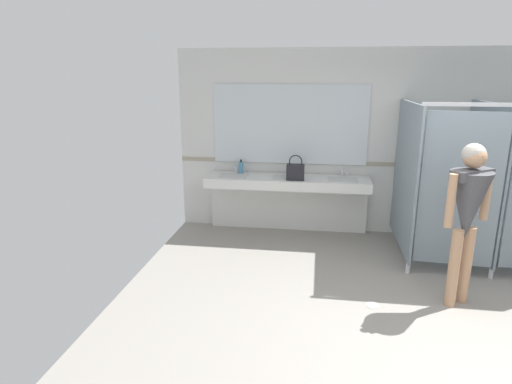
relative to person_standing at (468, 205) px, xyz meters
The scene contains 10 objects.
ground_plane 1.37m from the person_standing, 112.68° to the right, with size 6.57×6.23×0.10m, color gray.
wall_back 2.19m from the person_standing, 98.04° to the left, with size 6.57×0.12×2.69m, color silver.
wall_back_tile_band 2.11m from the person_standing, 98.28° to the left, with size 6.57×0.01×0.06m, color #9E937F.
vanity_counter 2.72m from the person_standing, 135.67° to the left, with size 2.37×0.56×0.99m.
mirror_panel 2.88m from the person_standing, 132.76° to the left, with size 2.27×0.02×1.16m, color silver.
bathroom_stalls 1.28m from the person_standing, 63.05° to the left, with size 1.95×1.48×2.03m.
person_standing is the anchor object (origin of this frame).
handbag 2.44m from the person_standing, 137.46° to the left, with size 0.25×0.14×0.36m.
soap_dispenser 3.28m from the person_standing, 143.37° to the left, with size 0.07×0.07×0.21m.
floor_drain_cover 1.39m from the person_standing, 168.50° to the right, with size 0.14×0.14×0.01m, color #B7BABF.
Camera 1 is at (-1.17, -3.65, 2.33)m, focal length 30.62 mm.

